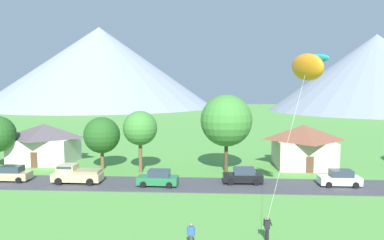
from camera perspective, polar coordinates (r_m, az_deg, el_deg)
name	(u,v)px	position (r m, az deg, el deg)	size (l,w,h in m)	color
road_strip	(210,185)	(40.88, 2.76, -9.69)	(160.00, 6.12, 0.08)	#424247
mountain_far_west_ridge	(100,67)	(191.39, -13.63, 7.68)	(109.61, 109.61, 38.28)	gray
mountain_west_ridge	(375,73)	(171.21, 25.74, 6.36)	(83.58, 83.58, 30.81)	gray
house_leftmost	(303,145)	(51.54, 16.30, -3.60)	(7.66, 7.91, 5.47)	beige
house_left_center	(45,143)	(55.66, -21.18, -3.18)	(8.57, 6.86, 5.33)	beige
tree_center	(102,135)	(49.05, -13.33, -2.23)	(4.54, 4.54, 6.60)	brown
tree_right_of_center	(140,128)	(46.19, -7.77, -1.25)	(4.14, 4.14, 7.49)	brown
tree_near_right	(226,121)	(45.95, 5.17, -0.09)	(6.25, 6.25, 9.46)	#4C3823
parked_car_green_west_end	(158,178)	(40.40, -5.09, -8.68)	(4.27, 2.21, 1.68)	#237042
parked_car_black_mid_west	(243,176)	(41.63, 7.64, -8.29)	(4.26, 2.20, 1.68)	black
parked_car_tan_mid_east	(11,174)	(46.66, -25.44, -7.28)	(4.22, 2.11, 1.68)	tan
parked_car_white_east_end	(340,178)	(43.07, 21.26, -8.14)	(4.21, 2.09, 1.68)	white
pickup_truck_sand_west_side	(76,174)	(43.20, -16.93, -7.71)	(5.23, 2.37, 1.99)	#C6B284
kite_flyer_with_kite	(307,68)	(31.41, 16.87, 7.45)	(5.42, 7.50, 13.14)	black
watcher_person	(191,235)	(25.83, -0.14, -16.82)	(0.56, 0.24, 1.68)	#3D3D42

